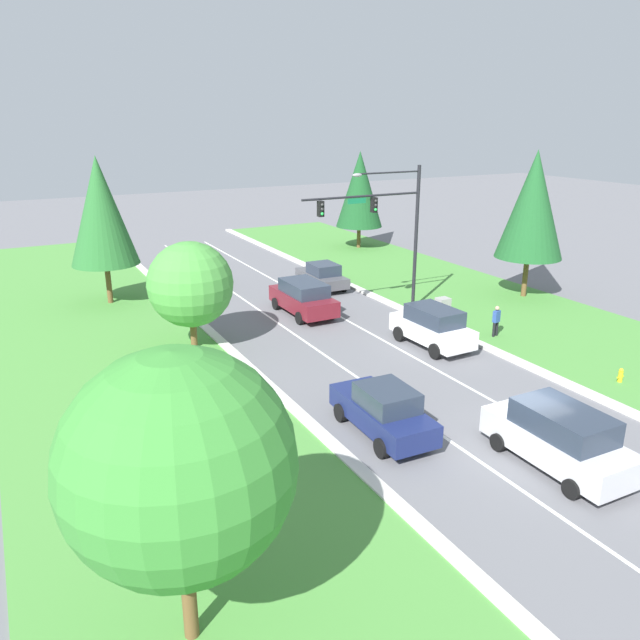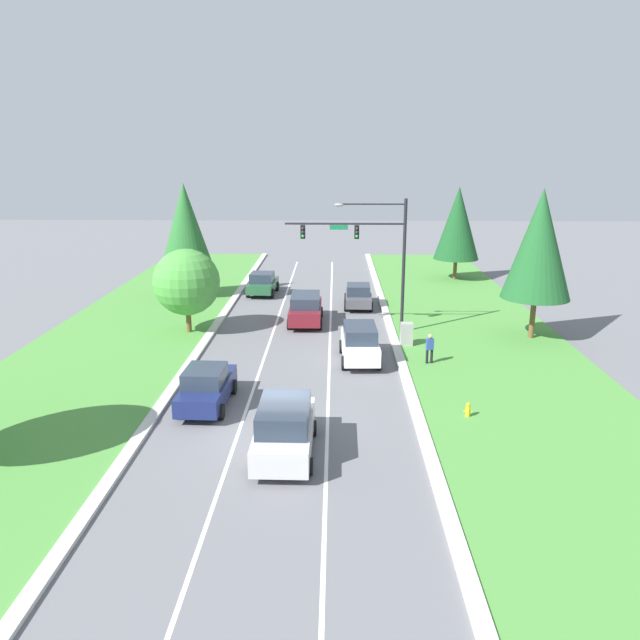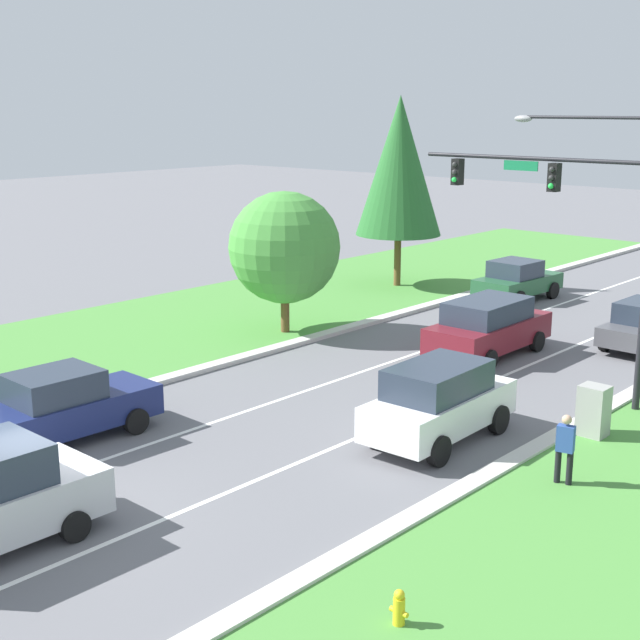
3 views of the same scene
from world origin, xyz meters
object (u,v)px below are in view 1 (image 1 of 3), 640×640
at_px(traffic_signal_mast, 387,219).
at_px(oak_far_left_tree, 178,465).
at_px(burgundy_suv, 303,297).
at_px(pedestrian, 496,320).
at_px(forest_sedan, 194,275).
at_px(utility_cabinet, 442,310).
at_px(oak_near_left_tree, 190,284).
at_px(white_suv, 433,326).
at_px(fire_hydrant, 620,376).
at_px(navy_sedan, 383,410).
at_px(conifer_far_right_tree, 533,205).
at_px(conifer_mid_left_tree, 101,211).
at_px(graphite_sedan, 322,276).
at_px(conifer_near_right_tree, 360,189).
at_px(silver_suv, 559,437).

relative_size(traffic_signal_mast, oak_far_left_tree, 1.23).
distance_m(traffic_signal_mast, oak_far_left_tree, 24.26).
relative_size(burgundy_suv, oak_far_left_tree, 0.76).
bearing_deg(pedestrian, forest_sedan, -70.02).
relative_size(utility_cabinet, oak_near_left_tree, 0.26).
bearing_deg(white_suv, fire_hydrant, -61.27).
height_order(traffic_signal_mast, navy_sedan, traffic_signal_mast).
relative_size(navy_sedan, conifer_far_right_tree, 0.53).
relative_size(burgundy_suv, conifer_mid_left_tree, 0.58).
xyz_separation_m(burgundy_suv, oak_near_left_tree, (-7.18, -2.46, 2.22)).
bearing_deg(fire_hydrant, graphite_sedan, 101.52).
bearing_deg(forest_sedan, graphite_sedan, -25.04).
xyz_separation_m(pedestrian, conifer_mid_left_tree, (-16.40, 15.48, 4.67)).
xyz_separation_m(oak_near_left_tree, conifer_far_right_tree, (21.02, -0.78, 2.53)).
xyz_separation_m(pedestrian, conifer_near_right_tree, (5.52, 22.71, 4.07)).
bearing_deg(forest_sedan, navy_sedan, -86.60).
bearing_deg(graphite_sedan, forest_sedan, 152.87).
relative_size(pedestrian, conifer_far_right_tree, 0.19).
distance_m(silver_suv, pedestrian, 12.42).
relative_size(navy_sedan, pedestrian, 2.80).
bearing_deg(conifer_near_right_tree, oak_near_left_tree, -139.10).
bearing_deg(oak_near_left_tree, oak_far_left_tree, -107.06).
height_order(navy_sedan, conifer_far_right_tree, conifer_far_right_tree).
bearing_deg(oak_near_left_tree, graphite_sedan, 32.92).
bearing_deg(silver_suv, pedestrian, 56.78).
bearing_deg(fire_hydrant, burgundy_suv, 116.89).
distance_m(graphite_sedan, forest_sedan, 8.44).
distance_m(silver_suv, conifer_near_right_tree, 35.52).
bearing_deg(traffic_signal_mast, conifer_near_right_tree, 63.36).
height_order(oak_far_left_tree, conifer_mid_left_tree, conifer_mid_left_tree).
distance_m(white_suv, oak_near_left_tree, 11.89).
distance_m(navy_sedan, conifer_near_right_tree, 33.13).
distance_m(forest_sedan, utility_cabinet, 16.69).
bearing_deg(silver_suv, graphite_sedan, 81.74).
bearing_deg(oak_far_left_tree, conifer_mid_left_tree, 83.53).
xyz_separation_m(utility_cabinet, conifer_near_right_tree, (6.38, 19.47, 4.30)).
bearing_deg(forest_sedan, fire_hydrant, -60.89).
distance_m(fire_hydrant, conifer_far_right_tree, 14.38).
relative_size(silver_suv, pedestrian, 3.00).
bearing_deg(conifer_far_right_tree, white_suv, -157.26).
xyz_separation_m(conifer_near_right_tree, conifer_mid_left_tree, (-21.92, -7.24, 0.60)).
height_order(fire_hydrant, oak_near_left_tree, oak_near_left_tree).
xyz_separation_m(pedestrian, fire_hydrant, (0.64, -6.89, -0.59)).
bearing_deg(oak_near_left_tree, silver_suv, -65.59).
height_order(conifer_near_right_tree, oak_far_left_tree, conifer_near_right_tree).
distance_m(burgundy_suv, graphite_sedan, 5.82).
xyz_separation_m(traffic_signal_mast, conifer_mid_left_tree, (-13.52, 9.52, 0.12)).
xyz_separation_m(fire_hydrant, conifer_far_right_tree, (6.21, 11.78, 5.43)).
bearing_deg(white_suv, traffic_signal_mast, 79.90).
bearing_deg(forest_sedan, conifer_far_right_tree, -30.50).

